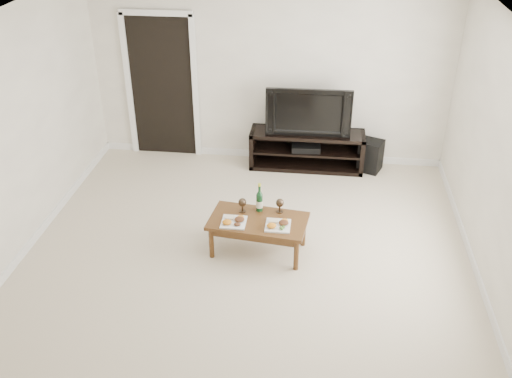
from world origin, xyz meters
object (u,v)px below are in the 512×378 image
object	(u,v)px
subwoofer	(371,156)
television	(309,110)
media_console	(307,150)
coffee_table	(258,235)

from	to	relation	value
subwoofer	television	bearing A→B (deg)	-156.90
media_console	television	xyz separation A→B (m)	(0.00, 0.00, 0.61)
media_console	subwoofer	size ratio (longest dim) A/B	3.58
media_console	television	distance (m)	0.61
subwoofer	coffee_table	bearing A→B (deg)	-100.61
media_console	subwoofer	distance (m)	0.91
subwoofer	coffee_table	world-z (taller)	subwoofer
television	coffee_table	bearing A→B (deg)	-103.07
media_console	television	bearing A→B (deg)	0.00
media_console	coffee_table	xyz separation A→B (m)	(-0.45, -2.12, -0.07)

